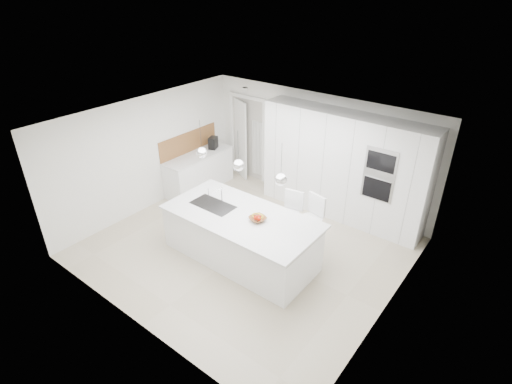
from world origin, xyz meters
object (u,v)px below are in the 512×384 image
Objects in this scene: espresso_machine at (213,143)px; bar_stool_left at (289,222)px; island_base at (240,238)px; bar_stool_right at (311,228)px; fruit_bowl at (258,219)px.

espresso_machine reaches higher than bar_stool_left.
espresso_machine is at bearing 141.44° from island_base.
bar_stool_left is 0.45m from bar_stool_right.
bar_stool_right is at bearing -41.06° from espresso_machine.
bar_stool_right is at bearing 50.80° from fruit_bowl.
island_base is at bearing -126.33° from bar_stool_right.
bar_stool_left is (0.52, 0.80, 0.16)m from island_base.
bar_stool_right reaches higher than island_base.
island_base is 9.75× the size of fruit_bowl.
bar_stool_right is (0.63, 0.78, -0.33)m from fruit_bowl.
espresso_machine reaches higher than island_base.
bar_stool_left is at bearing 56.87° from island_base.
espresso_machine is 0.24× the size of bar_stool_left.
bar_stool_right is (0.44, 0.06, 0.02)m from bar_stool_left.
bar_stool_right is at bearing -2.13° from bar_stool_left.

